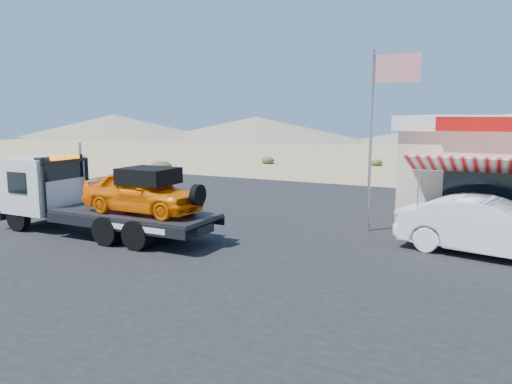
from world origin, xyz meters
TOP-DOWN VIEW (x-y plane):
  - ground at (0.00, 0.00)m, footprint 120.00×120.00m
  - asphalt_lot at (2.00, 3.00)m, footprint 32.00×24.00m
  - tow_truck at (-3.07, -0.01)m, footprint 7.69×2.28m
  - white_sedan at (8.48, 3.04)m, footprint 5.17×2.63m
  - flagpole at (4.93, 4.50)m, footprint 1.55×0.10m
  - desert_scrub at (-14.38, 10.88)m, footprint 24.41×34.19m
  - distant_hills at (-9.77, 55.14)m, footprint 126.00×48.00m

SIDE VIEW (x-z plane):
  - ground at x=0.00m, z-range 0.00..0.00m
  - asphalt_lot at x=2.00m, z-range 0.00..0.02m
  - desert_scrub at x=-14.38m, z-range -0.08..0.72m
  - white_sedan at x=8.48m, z-range 0.02..1.65m
  - tow_truck at x=-3.07m, z-range 0.10..2.67m
  - distant_hills at x=-9.77m, z-range -0.21..3.99m
  - flagpole at x=4.93m, z-range 0.76..6.76m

